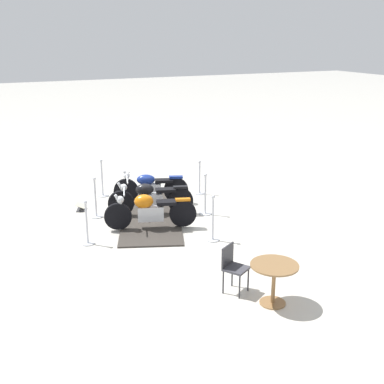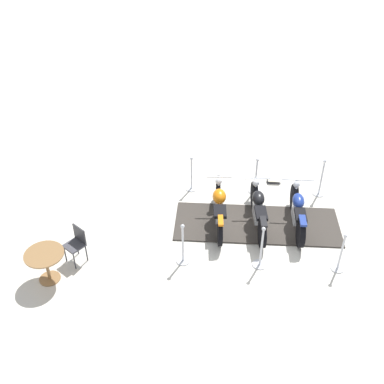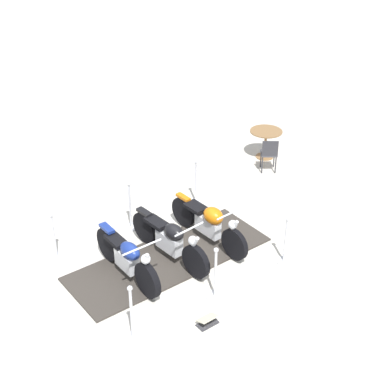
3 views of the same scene
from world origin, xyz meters
The scene contains 14 objects.
ground_plane centered at (0.00, 0.00, 0.00)m, with size 80.00×80.00×0.00m, color beige.
display_platform centered at (0.00, 0.00, 0.02)m, with size 4.14×1.50×0.04m, color #38332D.
motorcycle_navy centered at (0.32, 0.92, 0.48)m, with size 2.00×1.01×1.01m.
motorcycle_black centered at (-0.03, 0.01, 0.49)m, with size 2.18×0.87×0.99m.
motorcycle_copper centered at (-0.38, -0.90, 0.51)m, with size 2.17×0.89×0.98m.
stanchion_right_rear centered at (-1.96, -1.14, 0.35)m, with size 0.31×0.31×1.05m.
stanchion_left_front centered at (1.96, 1.14, 0.34)m, with size 0.31×0.31×1.03m.
stanchion_left_rear centered at (0.73, -2.15, 0.37)m, with size 0.31×0.31×1.10m.
stanchion_right_mid centered at (-1.34, 0.50, 0.33)m, with size 0.35×0.35×1.09m.
stanchion_right_front centered at (-0.73, 2.15, 0.37)m, with size 0.32×0.32×1.12m.
stanchion_left_mid centered at (1.34, -0.50, 0.36)m, with size 0.33×0.33×1.13m.
info_placard centered at (-1.60, 1.20, 0.07)m, with size 0.35×0.42×0.20m.
cafe_table centered at (0.41, -5.13, 0.58)m, with size 0.85×0.85×0.76m.
cafe_chair_near_table centered at (-0.03, -4.44, 0.53)m, with size 0.55×0.55×0.90m.
Camera 1 is at (-4.18, -11.66, 4.60)m, focal length 46.60 mm.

